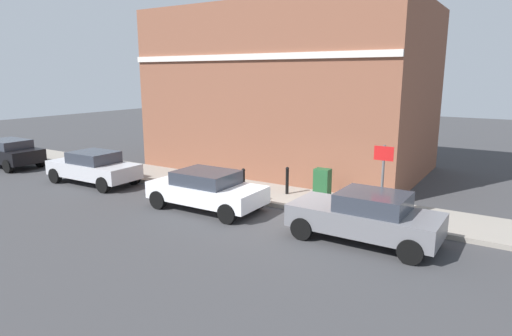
{
  "coord_description": "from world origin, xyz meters",
  "views": [
    {
      "loc": [
        -11.85,
        -5.75,
        4.54
      ],
      "look_at": [
        1.27,
        2.54,
        1.2
      ],
      "focal_mm": 30.46,
      "sensor_mm": 36.0,
      "label": 1
    }
  ],
  "objects_px": {
    "utility_cabinet": "(322,186)",
    "bollard_far_kerb": "(243,181)",
    "bollard_near_cabinet": "(287,179)",
    "car_white": "(207,189)",
    "street_sign": "(383,171)",
    "car_silver": "(94,167)",
    "car_black": "(7,152)",
    "car_grey": "(366,216)"
  },
  "relations": [
    {
      "from": "utility_cabinet",
      "to": "bollard_near_cabinet",
      "type": "height_order",
      "value": "utility_cabinet"
    },
    {
      "from": "utility_cabinet",
      "to": "car_white",
      "type": "bearing_deg",
      "value": 130.19
    },
    {
      "from": "utility_cabinet",
      "to": "bollard_far_kerb",
      "type": "distance_m",
      "value": 2.88
    },
    {
      "from": "bollard_far_kerb",
      "to": "street_sign",
      "type": "bearing_deg",
      "value": -87.64
    },
    {
      "from": "bollard_near_cabinet",
      "to": "street_sign",
      "type": "bearing_deg",
      "value": -103.15
    },
    {
      "from": "car_white",
      "to": "car_black",
      "type": "xyz_separation_m",
      "value": [
        0.23,
        12.93,
        0.02
      ]
    },
    {
      "from": "utility_cabinet",
      "to": "bollard_far_kerb",
      "type": "bearing_deg",
      "value": 110.19
    },
    {
      "from": "car_black",
      "to": "utility_cabinet",
      "type": "height_order",
      "value": "car_black"
    },
    {
      "from": "bollard_near_cabinet",
      "to": "car_black",
      "type": "bearing_deg",
      "value": 99.76
    },
    {
      "from": "utility_cabinet",
      "to": "car_black",
      "type": "bearing_deg",
      "value": 98.54
    },
    {
      "from": "car_grey",
      "to": "car_white",
      "type": "bearing_deg",
      "value": 0.89
    },
    {
      "from": "bollard_far_kerb",
      "to": "car_silver",
      "type": "bearing_deg",
      "value": 101.69
    },
    {
      "from": "car_black",
      "to": "street_sign",
      "type": "height_order",
      "value": "street_sign"
    },
    {
      "from": "car_grey",
      "to": "car_black",
      "type": "height_order",
      "value": "car_grey"
    },
    {
      "from": "utility_cabinet",
      "to": "bollard_far_kerb",
      "type": "height_order",
      "value": "utility_cabinet"
    },
    {
      "from": "car_white",
      "to": "utility_cabinet",
      "type": "relative_size",
      "value": 3.51
    },
    {
      "from": "car_black",
      "to": "utility_cabinet",
      "type": "relative_size",
      "value": 3.59
    },
    {
      "from": "car_white",
      "to": "street_sign",
      "type": "bearing_deg",
      "value": -161.85
    },
    {
      "from": "car_grey",
      "to": "street_sign",
      "type": "distance_m",
      "value": 2.06
    },
    {
      "from": "bollard_far_kerb",
      "to": "car_black",
      "type": "bearing_deg",
      "value": 96.05
    },
    {
      "from": "car_grey",
      "to": "car_silver",
      "type": "relative_size",
      "value": 0.98
    },
    {
      "from": "bollard_far_kerb",
      "to": "bollard_near_cabinet",
      "type": "bearing_deg",
      "value": -48.61
    },
    {
      "from": "car_silver",
      "to": "bollard_far_kerb",
      "type": "xyz_separation_m",
      "value": [
        1.39,
        -6.7,
        -0.01
      ]
    },
    {
      "from": "car_silver",
      "to": "street_sign",
      "type": "xyz_separation_m",
      "value": [
        1.59,
        -11.74,
        0.94
      ]
    },
    {
      "from": "car_black",
      "to": "car_silver",
      "type": "bearing_deg",
      "value": -179.51
    },
    {
      "from": "car_white",
      "to": "utility_cabinet",
      "type": "xyz_separation_m",
      "value": [
        2.64,
        -3.12,
        -0.03
      ]
    },
    {
      "from": "car_silver",
      "to": "bollard_far_kerb",
      "type": "height_order",
      "value": "car_silver"
    },
    {
      "from": "car_white",
      "to": "car_grey",
      "type": "bearing_deg",
      "value": 179.5
    },
    {
      "from": "street_sign",
      "to": "car_white",
      "type": "bearing_deg",
      "value": 108.74
    },
    {
      "from": "car_white",
      "to": "car_black",
      "type": "bearing_deg",
      "value": -1.59
    },
    {
      "from": "car_white",
      "to": "bollard_far_kerb",
      "type": "height_order",
      "value": "car_white"
    },
    {
      "from": "car_silver",
      "to": "car_black",
      "type": "bearing_deg",
      "value": -0.88
    },
    {
      "from": "car_white",
      "to": "utility_cabinet",
      "type": "bearing_deg",
      "value": -140.4
    },
    {
      "from": "car_silver",
      "to": "bollard_near_cabinet",
      "type": "distance_m",
      "value": 8.32
    },
    {
      "from": "car_white",
      "to": "bollard_near_cabinet",
      "type": "bearing_deg",
      "value": -121.81
    },
    {
      "from": "car_silver",
      "to": "car_grey",
      "type": "bearing_deg",
      "value": 177.68
    },
    {
      "from": "car_silver",
      "to": "bollard_far_kerb",
      "type": "distance_m",
      "value": 6.84
    },
    {
      "from": "car_black",
      "to": "utility_cabinet",
      "type": "xyz_separation_m",
      "value": [
        2.41,
        -16.05,
        -0.05
      ]
    },
    {
      "from": "car_grey",
      "to": "bollard_near_cabinet",
      "type": "distance_m",
      "value": 4.77
    },
    {
      "from": "car_black",
      "to": "utility_cabinet",
      "type": "bearing_deg",
      "value": -171.22
    },
    {
      "from": "car_grey",
      "to": "bollard_far_kerb",
      "type": "relative_size",
      "value": 3.93
    },
    {
      "from": "utility_cabinet",
      "to": "bollard_near_cabinet",
      "type": "bearing_deg",
      "value": 86.09
    }
  ]
}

